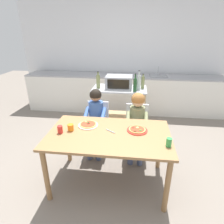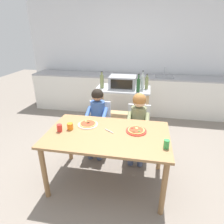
{
  "view_description": "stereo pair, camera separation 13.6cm",
  "coord_description": "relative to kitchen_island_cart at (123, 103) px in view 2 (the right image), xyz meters",
  "views": [
    {
      "loc": [
        0.28,
        -2.0,
        1.89
      ],
      "look_at": [
        0.0,
        0.3,
        0.89
      ],
      "focal_mm": 30.96,
      "sensor_mm": 36.0,
      "label": 1
    },
    {
      "loc": [
        0.42,
        -1.98,
        1.89
      ],
      "look_at": [
        0.0,
        0.3,
        0.89
      ],
      "focal_mm": 30.96,
      "sensor_mm": 36.0,
      "label": 2
    }
  ],
  "objects": [
    {
      "name": "child_in_blue_striped_shirt",
      "position": [
        -0.29,
        -0.81,
        0.08
      ],
      "size": [
        0.32,
        0.42,
        1.05
      ],
      "color": "#424C6B",
      "rests_on": "ground"
    },
    {
      "name": "drinking_cup_green",
      "position": [
        0.67,
        -1.63,
        0.2
      ],
      "size": [
        0.06,
        0.06,
        0.1
      ],
      "primitive_type": "cylinder",
      "color": "green",
      "rests_on": "dining_table"
    },
    {
      "name": "bottle_brown_beer",
      "position": [
        0.42,
        0.04,
        0.41
      ],
      "size": [
        0.06,
        0.06,
        0.27
      ],
      "color": "olive",
      "rests_on": "kitchen_island_cart"
    },
    {
      "name": "pizza_plate_white",
      "position": [
        -0.29,
        -1.27,
        0.16
      ],
      "size": [
        0.26,
        0.26,
        0.03
      ],
      "color": "white",
      "rests_on": "dining_table"
    },
    {
      "name": "pizza_plate_red_rimmed",
      "position": [
        0.34,
        -1.33,
        0.16
      ],
      "size": [
        0.25,
        0.25,
        0.03
      ],
      "color": "red",
      "rests_on": "dining_table"
    },
    {
      "name": "toaster_oven",
      "position": [
        -0.01,
        0.02,
        0.41
      ],
      "size": [
        0.48,
        0.35,
        0.22
      ],
      "color": "#999BA0",
      "rests_on": "kitchen_island_cart"
    },
    {
      "name": "kitchen_counter",
      "position": [
        0.0,
        1.06,
        -0.14
      ],
      "size": [
        4.61,
        0.6,
        1.08
      ],
      "color": "silver",
      "rests_on": "ground"
    },
    {
      "name": "dining_chair_right",
      "position": [
        0.34,
        -0.73,
        -0.1
      ],
      "size": [
        0.36,
        0.36,
        0.81
      ],
      "color": "silver",
      "rests_on": "ground"
    },
    {
      "name": "ground_plane",
      "position": [
        0.0,
        -0.3,
        -0.58
      ],
      "size": [
        11.4,
        11.4,
        0.0
      ],
      "primitive_type": "plane",
      "color": "slate"
    },
    {
      "name": "serving_spoon",
      "position": [
        0.01,
        -1.39,
        0.16
      ],
      "size": [
        0.12,
        0.09,
        0.01
      ],
      "primitive_type": "cylinder",
      "rotation": [
        0.0,
        1.57,
        2.53
      ],
      "color": "#B7BABF",
      "rests_on": "dining_table"
    },
    {
      "name": "bottle_slim_sauce",
      "position": [
        0.35,
        -0.04,
        0.43
      ],
      "size": [
        0.06,
        0.06,
        0.34
      ],
      "color": "#ADB7B2",
      "rests_on": "kitchen_island_cart"
    },
    {
      "name": "drinking_cup_red",
      "position": [
        -0.58,
        -1.5,
        0.2
      ],
      "size": [
        0.06,
        0.06,
        0.09
      ],
      "primitive_type": "cylinder",
      "color": "red",
      "rests_on": "dining_table"
    },
    {
      "name": "child_in_olive_shirt",
      "position": [
        0.34,
        -0.85,
        0.09
      ],
      "size": [
        0.32,
        0.42,
        1.03
      ],
      "color": "#424C6B",
      "rests_on": "ground"
    },
    {
      "name": "dining_table",
      "position": [
        0.0,
        -1.44,
        0.06
      ],
      "size": [
        1.47,
        0.88,
        0.74
      ],
      "color": "olive",
      "rests_on": "ground"
    },
    {
      "name": "drinking_cup_orange",
      "position": [
        -0.48,
        -1.42,
        0.19
      ],
      "size": [
        0.07,
        0.07,
        0.08
      ],
      "primitive_type": "cylinder",
      "color": "orange",
      "rests_on": "dining_table"
    },
    {
      "name": "kitchen_island_cart",
      "position": [
        0.0,
        0.0,
        0.0
      ],
      "size": [
        0.99,
        0.55,
        0.88
      ],
      "color": "#B7BABF",
      "rests_on": "ground"
    },
    {
      "name": "bottle_dark_olive_oil",
      "position": [
        0.28,
        -0.18,
        0.42
      ],
      "size": [
        0.06,
        0.06,
        0.32
      ],
      "color": "#1E4723",
      "rests_on": "kitchen_island_cart"
    },
    {
      "name": "dining_chair_left",
      "position": [
        -0.29,
        -0.69,
        -0.1
      ],
      "size": [
        0.36,
        0.36,
        0.81
      ],
      "color": "silver",
      "rests_on": "ground"
    },
    {
      "name": "back_wall_tiled",
      "position": [
        0.0,
        1.47,
        0.77
      ],
      "size": [
        5.13,
        0.12,
        2.7
      ],
      "color": "silver",
      "rests_on": "ground"
    },
    {
      "name": "bottle_squat_spirits",
      "position": [
        -0.39,
        -0.05,
        0.42
      ],
      "size": [
        0.07,
        0.07,
        0.31
      ],
      "color": "olive",
      "rests_on": "kitchen_island_cart"
    }
  ]
}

